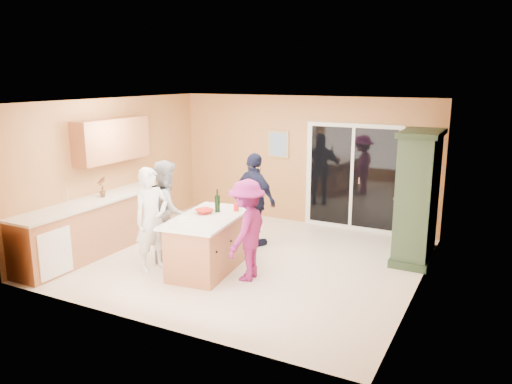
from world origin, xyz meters
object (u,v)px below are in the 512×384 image
at_px(green_hutch, 417,199).
at_px(woman_navy, 255,200).
at_px(kitchen_island, 208,245).
at_px(woman_white, 152,219).
at_px(woman_grey, 167,210).
at_px(woman_magenta, 247,230).

xyz_separation_m(green_hutch, woman_navy, (-2.69, -0.53, -0.21)).
height_order(kitchen_island, woman_white, woman_white).
xyz_separation_m(woman_grey, woman_magenta, (1.59, -0.19, -0.07)).
distance_m(green_hutch, woman_grey, 4.09).
xyz_separation_m(kitchen_island, woman_white, (-0.79, -0.37, 0.41)).
bearing_deg(woman_magenta, woman_navy, -161.33).
distance_m(woman_white, woman_magenta, 1.53).
bearing_deg(woman_grey, green_hutch, -98.26).
xyz_separation_m(woman_white, woman_grey, (-0.11, 0.53, 0.01)).
height_order(green_hutch, woman_navy, green_hutch).
bearing_deg(woman_white, woman_grey, 29.17).
bearing_deg(woman_magenta, green_hutch, 128.59).
relative_size(woman_white, woman_magenta, 1.07).
distance_m(green_hutch, woman_white, 4.26).
xyz_separation_m(kitchen_island, woman_grey, (-0.89, 0.16, 0.42)).
xyz_separation_m(woman_white, woman_navy, (0.88, 1.76, 0.02)).
bearing_deg(woman_white, kitchen_island, -46.80).
bearing_deg(woman_grey, woman_white, 157.41).
distance_m(kitchen_island, green_hutch, 3.45).
bearing_deg(woman_magenta, kitchen_island, -96.70).
distance_m(woman_navy, woman_magenta, 1.54).
relative_size(kitchen_island, green_hutch, 0.81).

